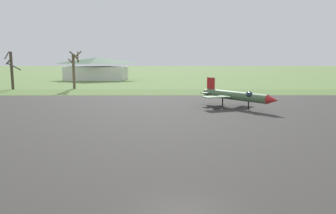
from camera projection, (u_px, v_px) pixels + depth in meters
asphalt_apron at (173, 129)px, 32.56m from camera, size 107.16×60.23×0.05m
grass_verge_strip at (169, 92)px, 68.28m from camera, size 167.16×12.00×0.06m
jet_fighter_front_right at (237, 96)px, 46.06m from camera, size 9.54×11.26×4.15m
bare_tree_far_left at (12, 69)px, 74.10m from camera, size 3.46×3.45×8.62m
bare_tree_left_of_center at (74, 68)px, 75.62m from camera, size 3.12×3.42×8.77m
visitor_building at (97, 69)px, 109.31m from camera, size 20.60×14.14×7.46m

